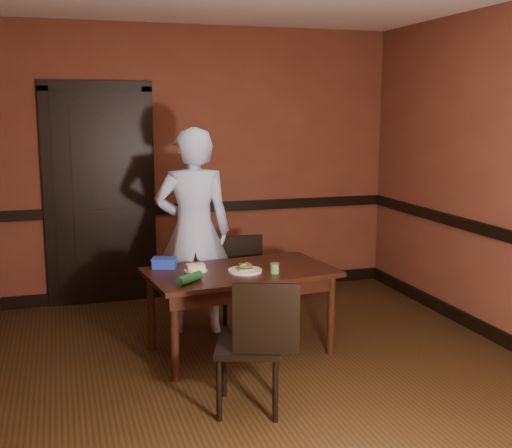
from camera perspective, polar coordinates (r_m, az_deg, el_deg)
floor at (r=4.71m, az=1.29°, el=-13.42°), size 4.00×4.50×0.01m
wall_back at (r=6.51m, az=-4.96°, el=5.41°), size 4.00×0.02×2.70m
wall_front at (r=2.35m, az=19.04°, el=-3.42°), size 4.00×0.02×2.70m
dado_back at (r=6.55m, az=-4.87°, el=1.47°), size 4.00×0.03×0.10m
dado_right at (r=5.38m, az=21.83°, el=-1.10°), size 0.03×4.50×0.10m
baseboard_back at (r=6.72m, az=-4.77°, el=-5.62°), size 4.00×0.03×0.12m
baseboard_right at (r=5.59m, az=21.26°, el=-9.58°), size 0.03×4.50×0.12m
door at (r=6.37m, az=-13.70°, el=2.72°), size 1.05×0.07×2.20m
dining_table at (r=5.04m, az=-1.39°, el=-7.77°), size 1.50×0.95×0.66m
chair_far at (r=5.53m, az=-0.81°, el=-5.42°), size 0.38×0.38×0.80m
chair_near at (r=4.09m, az=-0.68°, el=-10.61°), size 0.51×0.51×0.86m
person at (r=5.42m, az=-5.57°, el=-0.66°), size 0.69×0.51×1.74m
sandwich_plate at (r=4.89m, az=-0.98°, el=-4.06°), size 0.26×0.26×0.06m
sauce_jar at (r=4.84m, az=1.68°, el=-3.93°), size 0.07×0.07×0.08m
cheese_saucer at (r=4.92m, az=-5.40°, el=-3.96°), size 0.18×0.18×0.06m
food_tub at (r=5.05m, az=-8.14°, el=-3.43°), size 0.22×0.18×0.08m
wrapped_veg at (r=4.60m, az=-5.94°, el=-4.83°), size 0.22×0.20×0.07m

